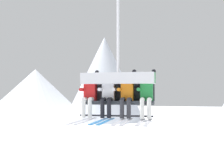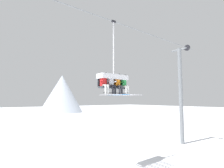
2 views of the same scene
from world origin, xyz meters
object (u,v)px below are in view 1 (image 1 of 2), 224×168
at_px(skier_red, 89,94).
at_px(skier_orange, 127,94).
at_px(skier_white, 108,95).
at_px(skier_green, 146,94).
at_px(chairlift_chair, 119,82).

xyz_separation_m(skier_red, skier_orange, (1.03, 0.00, 0.00)).
bearing_deg(skier_red, skier_white, -0.77).
bearing_deg(skier_orange, skier_white, -179.24).
bearing_deg(skier_orange, skier_green, 0.00).
height_order(chairlift_chair, skier_white, chairlift_chair).
xyz_separation_m(chairlift_chair, skier_red, (-0.77, -0.21, -0.34)).
height_order(skier_white, skier_green, skier_green).
bearing_deg(skier_green, skier_orange, 180.00).
distance_m(skier_white, skier_orange, 0.52).
height_order(chairlift_chair, skier_orange, chairlift_chair).
xyz_separation_m(skier_red, skier_white, (0.51, -0.01, -0.02)).
bearing_deg(skier_orange, chairlift_chair, 140.75).
relative_size(chairlift_chair, skier_red, 2.67).
bearing_deg(skier_white, skier_red, 179.23).
bearing_deg(chairlift_chair, skier_orange, -39.25).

